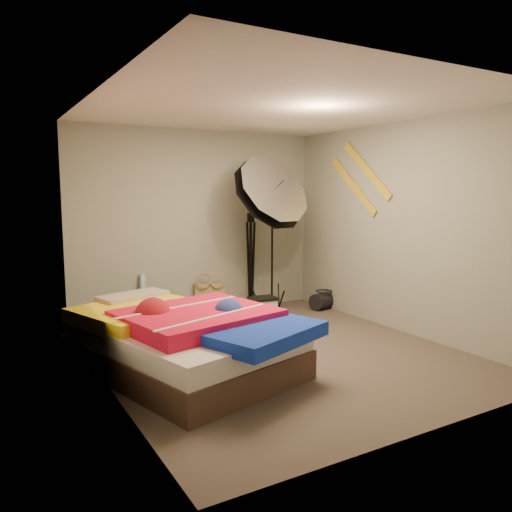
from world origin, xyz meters
TOP-DOWN VIEW (x-y plane):
  - floor at (0.00, 0.00)m, footprint 4.00×4.00m
  - ceiling at (0.00, 0.00)m, footprint 4.00×4.00m
  - wall_back at (0.00, 2.00)m, footprint 3.50×0.00m
  - wall_front at (0.00, -2.00)m, footprint 3.50×0.00m
  - wall_left at (-1.75, 0.00)m, footprint 0.00×4.00m
  - wall_right at (1.75, 0.00)m, footprint 0.00×4.00m
  - tote_bag at (0.11, 1.90)m, footprint 0.46×0.31m
  - wrapping_roll at (-0.83, 1.90)m, footprint 0.12×0.19m
  - camera_case at (0.48, 1.08)m, footprint 0.34×0.26m
  - duffel_bag at (1.65, 1.33)m, footprint 0.43×0.32m
  - wall_stripe_upper at (1.73, 0.60)m, footprint 0.02×0.91m
  - wall_stripe_lower at (1.73, 0.85)m, footprint 0.02×0.91m
  - bed at (-1.02, 0.01)m, footprint 1.98×2.44m
  - photo_umbrella at (0.71, 1.33)m, footprint 1.28×0.87m
  - camera_tripod at (0.74, 1.87)m, footprint 0.08×0.08m

SIDE VIEW (x-z plane):
  - floor at x=0.00m, z-range 0.00..0.00m
  - duffel_bag at x=1.65m, z-range 0.00..0.24m
  - camera_case at x=0.48m, z-range 0.00..0.32m
  - tote_bag at x=0.11m, z-range -0.01..0.43m
  - bed at x=-1.02m, z-range 0.00..0.61m
  - wrapping_roll at x=-0.83m, z-range 0.00..0.63m
  - camera_tripod at x=0.74m, z-range 0.10..1.48m
  - wall_back at x=0.00m, z-range -0.50..3.00m
  - wall_front at x=0.00m, z-range -0.50..3.00m
  - wall_left at x=-1.75m, z-range -0.75..3.25m
  - wall_right at x=1.75m, z-range -0.75..3.25m
  - photo_umbrella at x=0.71m, z-range 0.49..2.76m
  - wall_stripe_lower at x=1.73m, z-range 1.36..2.14m
  - wall_stripe_upper at x=1.73m, z-range 1.56..2.34m
  - ceiling at x=0.00m, z-range 2.50..2.50m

